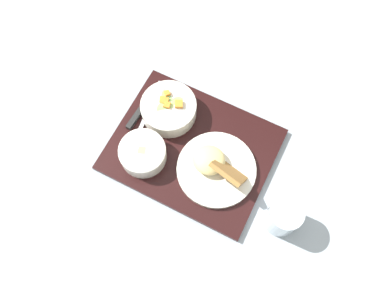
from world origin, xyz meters
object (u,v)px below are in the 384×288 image
at_px(plate_main, 216,167).
at_px(glass_water, 283,217).
at_px(bowl_soup, 143,153).
at_px(spoon, 147,115).
at_px(bowl_salad, 169,108).
at_px(knife, 139,113).

xyz_separation_m(plate_main, glass_water, (0.19, -0.06, 0.01)).
bearing_deg(bowl_soup, plate_main, 11.65).
height_order(bowl_soup, plate_main, plate_main).
relative_size(bowl_soup, spoon, 0.92).
relative_size(bowl_salad, spoon, 1.12).
relative_size(bowl_salad, glass_water, 1.52).
distance_m(spoon, glass_water, 0.43).
distance_m(bowl_salad, bowl_soup, 0.14).
bearing_deg(knife, spoon, -70.59).
height_order(bowl_salad, knife, bowl_salad).
distance_m(bowl_soup, glass_water, 0.37).
bearing_deg(glass_water, knife, 163.71).
distance_m(knife, glass_water, 0.45).
bearing_deg(glass_water, bowl_soup, 176.51).
relative_size(plate_main, glass_water, 2.10).
relative_size(bowl_soup, glass_water, 1.25).
bearing_deg(bowl_soup, glass_water, -3.49).
bearing_deg(bowl_salad, knife, -155.81).
bearing_deg(spoon, bowl_salad, -62.72).
distance_m(bowl_soup, knife, 0.12).
relative_size(plate_main, knife, 1.21).
xyz_separation_m(bowl_soup, plate_main, (0.18, 0.04, -0.01)).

